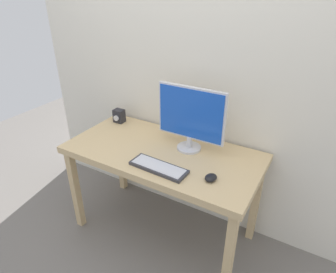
# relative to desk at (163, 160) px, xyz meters

# --- Properties ---
(ground_plane) EXTENTS (6.00, 6.00, 0.00)m
(ground_plane) POSITION_rel_desk_xyz_m (0.00, 0.00, -0.66)
(ground_plane) COLOR slate
(wall_back) EXTENTS (2.69, 0.04, 3.00)m
(wall_back) POSITION_rel_desk_xyz_m (0.00, 0.37, 0.84)
(wall_back) COLOR silver
(wall_back) RESTS_ON ground_plane
(desk) EXTENTS (1.32, 0.66, 0.74)m
(desk) POSITION_rel_desk_xyz_m (0.00, 0.00, 0.00)
(desk) COLOR tan
(desk) RESTS_ON ground_plane
(monitor) EXTENTS (0.47, 0.16, 0.44)m
(monitor) POSITION_rel_desk_xyz_m (0.14, 0.12, 0.31)
(monitor) COLOR silver
(monitor) RESTS_ON desk
(keyboard_primary) EXTENTS (0.37, 0.14, 0.02)m
(keyboard_primary) POSITION_rel_desk_xyz_m (0.09, -0.20, 0.09)
(keyboard_primary) COLOR #333338
(keyboard_primary) RESTS_ON desk
(mouse) EXTENTS (0.07, 0.09, 0.03)m
(mouse) POSITION_rel_desk_xyz_m (0.41, -0.14, 0.09)
(mouse) COLOR black
(mouse) RESTS_ON desk
(audio_controller) EXTENTS (0.08, 0.08, 0.11)m
(audio_controller) POSITION_rel_desk_xyz_m (-0.54, 0.21, 0.13)
(audio_controller) COLOR #232328
(audio_controller) RESTS_ON desk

